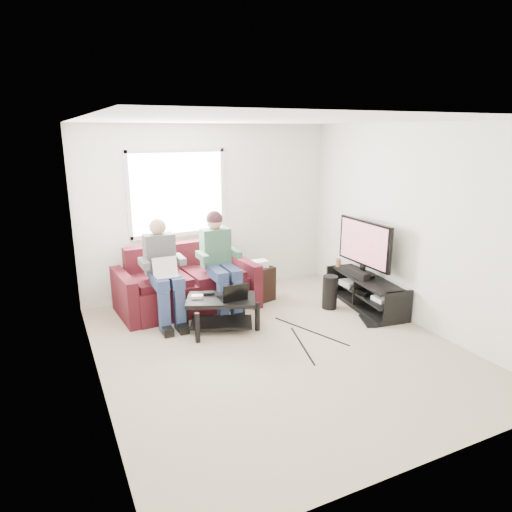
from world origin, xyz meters
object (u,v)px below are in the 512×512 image
(tv_stand, at_px, (366,294))
(end_table, at_px, (260,282))
(coffee_table, at_px, (221,306))
(subwoofer, at_px, (330,292))
(sofa, at_px, (186,286))
(tv, at_px, (364,245))

(tv_stand, xyz_separation_m, end_table, (-1.25, 0.95, 0.07))
(coffee_table, distance_m, subwoofer, 1.69)
(coffee_table, relative_size, end_table, 1.62)
(sofa, height_order, tv, tv)
(tv_stand, bearing_deg, sofa, 154.31)
(sofa, bearing_deg, tv_stand, -25.69)
(tv, bearing_deg, subwoofer, 168.39)
(sofa, xyz_separation_m, tv, (2.35, -1.03, 0.59))
(coffee_table, height_order, end_table, end_table)
(coffee_table, distance_m, end_table, 1.20)
(end_table, bearing_deg, coffee_table, -140.31)
(sofa, distance_m, tv_stand, 2.61)
(tv_stand, height_order, subwoofer, subwoofer)
(subwoofer, bearing_deg, sofa, 153.45)
(sofa, bearing_deg, tv, -23.70)
(subwoofer, height_order, end_table, end_table)
(sofa, relative_size, subwoofer, 4.07)
(coffee_table, xyz_separation_m, tv, (2.17, -0.08, 0.60))
(tv_stand, height_order, tv, tv)
(subwoofer, bearing_deg, tv_stand, -22.26)
(tv_stand, bearing_deg, tv, 91.47)
(sofa, xyz_separation_m, subwoofer, (1.86, -0.93, -0.09))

